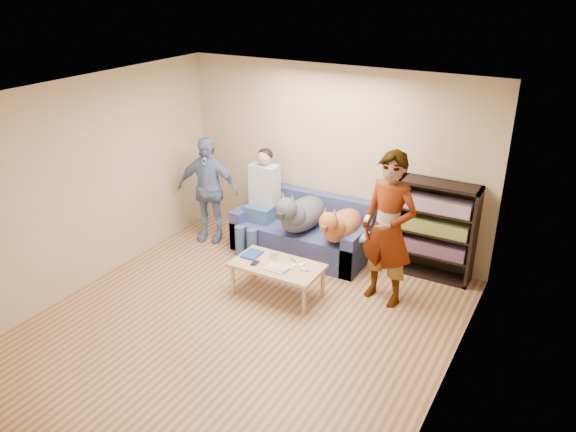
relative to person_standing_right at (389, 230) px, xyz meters
The scene contains 27 objects.
ground 2.11m from the person_standing_right, 129.85° to the right, with size 5.00×5.00×0.00m, color brown.
ceiling 2.51m from the person_standing_right, 129.85° to the right, with size 5.00×5.00×0.00m, color white.
wall_back 1.64m from the person_standing_right, 138.88° to the left, with size 4.50×4.50×0.00m, color tan.
wall_front 4.14m from the person_standing_right, 107.01° to the right, with size 4.50×4.50×0.00m, color tan.
wall_left 3.76m from the person_standing_right, 157.30° to the right, with size 5.00×5.00×0.00m, color tan.
wall_right 1.82m from the person_standing_right, 54.20° to the right, with size 5.00×5.00×0.00m, color tan.
blanket 0.92m from the person_standing_right, 138.40° to the left, with size 0.43×0.36×0.15m, color #B0B0B5.
person_standing_right is the anchor object (origin of this frame).
person_standing_left 2.90m from the person_standing_right, behind, with size 0.92×0.38×1.57m, color #6E80B0.
held_controller 0.33m from the person_standing_right, 135.00° to the right, with size 0.04×0.13×0.03m, color white.
notebook_blue 1.74m from the person_standing_right, 162.97° to the right, with size 0.20×0.26×0.03m, color navy.
papers 1.41m from the person_standing_right, 150.82° to the right, with size 0.26×0.20×0.01m, color silver.
magazine 1.37m from the person_standing_right, 150.95° to the right, with size 0.22×0.17×0.01m, color beige.
camera_silver 1.46m from the person_standing_right, 162.34° to the right, with size 0.11×0.06×0.05m, color silver.
controller_a 1.13m from the person_standing_right, 154.36° to the right, with size 0.04×0.13×0.03m, color white.
controller_b 1.10m from the person_standing_right, 148.11° to the right, with size 0.09×0.06×0.03m, color silver.
headphone_cup_a 1.25m from the person_standing_right, 150.66° to the right, with size 0.07×0.07×0.02m, color silver.
headphone_cup_b 1.21m from the person_standing_right, 154.29° to the right, with size 0.07×0.07×0.02m, color white.
pen_orange 1.49m from the person_standing_right, 150.07° to the right, with size 0.01×0.01×0.14m, color orange.
pen_black 1.24m from the person_standing_right, 161.54° to the right, with size 0.01×0.01×0.14m, color black.
wallet 1.67m from the person_standing_right, 155.48° to the right, with size 0.07×0.12×0.01m, color black.
sofa 1.73m from the person_standing_right, 155.96° to the left, with size 1.90×0.85×0.82m.
person_seated 2.15m from the person_standing_right, 165.85° to the left, with size 0.40×0.73×1.47m.
dog_gray 1.51m from the person_standing_right, 161.59° to the left, with size 0.47×1.28×0.69m.
dog_tan 0.98m from the person_standing_right, 150.92° to the left, with size 0.41×1.17×0.60m.
coffee_table 1.43m from the person_standing_right, 155.72° to the right, with size 1.10×0.60×0.42m.
bookshelf 0.98m from the person_standing_right, 68.79° to the left, with size 1.00×0.34×1.30m.
Camera 1 is at (3.07, -4.29, 3.72)m, focal length 35.00 mm.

